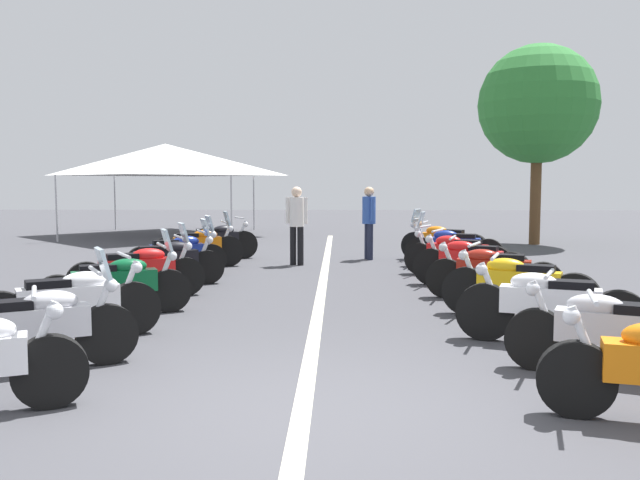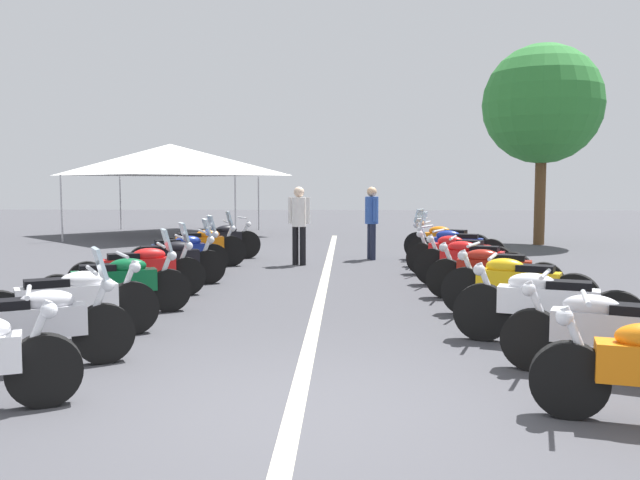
# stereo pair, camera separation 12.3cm
# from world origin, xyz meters

# --- Properties ---
(ground_plane) EXTENTS (80.00, 80.00, 0.00)m
(ground_plane) POSITION_xyz_m (0.00, 0.00, 0.00)
(ground_plane) COLOR #424247
(lane_centre_stripe) EXTENTS (24.42, 0.16, 0.01)m
(lane_centre_stripe) POSITION_xyz_m (5.87, 0.00, 0.00)
(lane_centre_stripe) COLOR beige
(lane_centre_stripe) RESTS_ON ground_plane
(motorcycle_left_row_1) EXTENTS (1.13, 1.85, 1.20)m
(motorcycle_left_row_1) POSITION_xyz_m (1.12, 2.67, 0.46)
(motorcycle_left_row_1) COLOR black
(motorcycle_left_row_1) RESTS_ON ground_plane
(motorcycle_left_row_2) EXTENTS (1.20, 1.91, 1.01)m
(motorcycle_left_row_2) POSITION_xyz_m (2.40, 2.83, 0.46)
(motorcycle_left_row_2) COLOR black
(motorcycle_left_row_2) RESTS_ON ground_plane
(motorcycle_left_row_3) EXTENTS (1.06, 1.98, 1.20)m
(motorcycle_left_row_3) POSITION_xyz_m (3.92, 2.79, 0.46)
(motorcycle_left_row_3) COLOR black
(motorcycle_left_row_3) RESTS_ON ground_plane
(motorcycle_left_row_4) EXTENTS (1.10, 2.02, 1.21)m
(motorcycle_left_row_4) POSITION_xyz_m (5.29, 2.89, 0.47)
(motorcycle_left_row_4) COLOR black
(motorcycle_left_row_4) RESTS_ON ground_plane
(motorcycle_left_row_5) EXTENTS (1.02, 1.98, 1.20)m
(motorcycle_left_row_5) POSITION_xyz_m (6.60, 2.76, 0.46)
(motorcycle_left_row_5) COLOR black
(motorcycle_left_row_5) RESTS_ON ground_plane
(motorcycle_left_row_6) EXTENTS (0.99, 1.87, 1.20)m
(motorcycle_left_row_6) POSITION_xyz_m (7.86, 2.87, 0.46)
(motorcycle_left_row_6) COLOR black
(motorcycle_left_row_6) RESTS_ON ground_plane
(motorcycle_left_row_7) EXTENTS (0.89, 1.96, 1.23)m
(motorcycle_left_row_7) POSITION_xyz_m (9.25, 2.77, 0.48)
(motorcycle_left_row_7) COLOR black
(motorcycle_left_row_7) RESTS_ON ground_plane
(motorcycle_left_row_8) EXTENTS (1.10, 1.89, 1.02)m
(motorcycle_left_row_8) POSITION_xyz_m (10.68, 2.62, 0.47)
(motorcycle_left_row_8) COLOR black
(motorcycle_left_row_8) RESTS_ON ground_plane
(motorcycle_right_row_1) EXTENTS (1.01, 1.92, 0.99)m
(motorcycle_right_row_1) POSITION_xyz_m (1.08, -2.89, 0.45)
(motorcycle_right_row_1) COLOR black
(motorcycle_right_row_1) RESTS_ON ground_plane
(motorcycle_right_row_2) EXTENTS (0.94, 2.05, 1.02)m
(motorcycle_right_row_2) POSITION_xyz_m (2.37, -2.68, 0.47)
(motorcycle_right_row_2) COLOR black
(motorcycle_right_row_2) RESTS_ON ground_plane
(motorcycle_right_row_3) EXTENTS (1.05, 1.97, 1.02)m
(motorcycle_right_row_3) POSITION_xyz_m (3.85, -2.72, 0.47)
(motorcycle_right_row_3) COLOR black
(motorcycle_right_row_3) RESTS_ON ground_plane
(motorcycle_right_row_4) EXTENTS (0.91, 2.08, 1.00)m
(motorcycle_right_row_4) POSITION_xyz_m (5.30, -2.71, 0.46)
(motorcycle_right_row_4) COLOR black
(motorcycle_right_row_4) RESTS_ON ground_plane
(motorcycle_right_row_5) EXTENTS (1.04, 1.96, 1.01)m
(motorcycle_right_row_5) POSITION_xyz_m (6.60, -2.61, 0.46)
(motorcycle_right_row_5) COLOR black
(motorcycle_right_row_5) RESTS_ON ground_plane
(motorcycle_right_row_6) EXTENTS (1.17, 2.00, 1.00)m
(motorcycle_right_row_6) POSITION_xyz_m (7.94, -2.61, 0.46)
(motorcycle_right_row_6) COLOR black
(motorcycle_right_row_6) RESTS_ON ground_plane
(motorcycle_right_row_7) EXTENTS (0.91, 2.08, 1.22)m
(motorcycle_right_row_7) POSITION_xyz_m (9.34, -2.77, 0.47)
(motorcycle_right_row_7) COLOR black
(motorcycle_right_row_7) RESTS_ON ground_plane
(motorcycle_right_row_8) EXTENTS (1.14, 1.93, 1.22)m
(motorcycle_right_row_8) POSITION_xyz_m (10.60, -2.75, 0.48)
(motorcycle_right_row_8) COLOR black
(motorcycle_right_row_8) RESTS_ON ground_plane
(bystander_1) EXTENTS (0.51, 0.32, 1.75)m
(bystander_1) POSITION_xyz_m (10.88, -1.02, 1.03)
(bystander_1) COLOR #1E2338
(bystander_1) RESTS_ON ground_plane
(bystander_3) EXTENTS (0.32, 0.50, 1.76)m
(bystander_3) POSITION_xyz_m (9.72, 0.65, 1.04)
(bystander_3) COLOR black
(bystander_3) RESTS_ON ground_plane
(roadside_tree_0) EXTENTS (3.50, 3.50, 5.92)m
(roadside_tree_0) POSITION_xyz_m (15.03, -6.18, 4.15)
(roadside_tree_0) COLOR brown
(roadside_tree_0) RESTS_ON ground_plane
(event_tent) EXTENTS (6.09, 6.09, 3.20)m
(event_tent) POSITION_xyz_m (18.15, 5.77, 2.65)
(event_tent) COLOR white
(event_tent) RESTS_ON ground_plane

